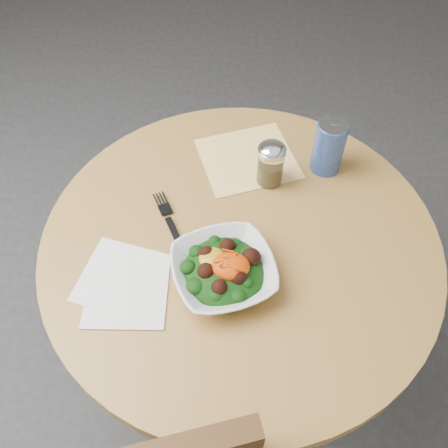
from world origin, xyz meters
The scene contains 8 objects.
ground centered at (0.00, 0.00, 0.00)m, with size 6.00×6.00×0.00m, color #2C2C2F.
table centered at (0.00, 0.00, 0.55)m, with size 0.90×0.90×0.75m.
cloth_napkin centered at (0.01, 0.25, 0.75)m, with size 0.23×0.21×0.00m, color #FFA40D.
paper_napkins centered at (-0.24, -0.13, 0.75)m, with size 0.21×0.22×0.00m.
salad_bowl centered at (-0.03, -0.10, 0.78)m, with size 0.27×0.27×0.08m.
fork centered at (-0.16, 0.03, 0.76)m, with size 0.11×0.21×0.00m.
spice_shaker centered at (0.07, 0.18, 0.81)m, with size 0.07×0.07×0.12m.
beverage_can centered at (0.20, 0.23, 0.82)m, with size 0.07×0.07×0.14m.
Camera 1 is at (-0.01, -0.65, 1.66)m, focal length 40.00 mm.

